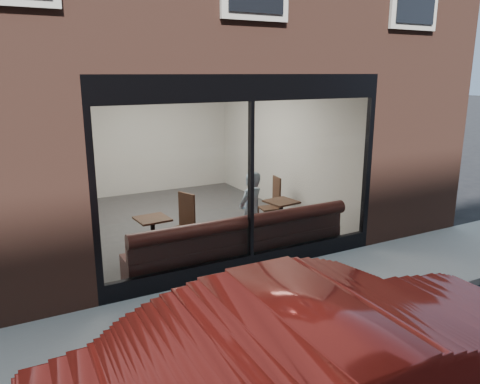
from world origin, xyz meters
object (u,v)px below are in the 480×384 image
person (251,214)px  parked_car (353,384)px  cafe_table_right (281,202)px  cafe_chair_left (180,230)px  cafe_table_left (152,219)px  banquette (239,251)px  cafe_chair_right (269,208)px

person → parked_car: 4.82m
cafe_table_right → cafe_chair_left: (-1.88, 0.70, -0.50)m
person → cafe_chair_left: bearing=-76.6°
cafe_table_left → parked_car: size_ratio=0.11×
cafe_chair_left → person: bearing=105.0°
cafe_table_left → parked_car: 5.17m
person → cafe_table_left: size_ratio=2.83×
banquette → cafe_table_right: bearing=29.6°
banquette → parked_car: bearing=-106.4°
cafe_table_right → parked_car: (-2.62, -5.04, 0.07)m
banquette → cafe_chair_left: size_ratio=9.15×
banquette → cafe_table_left: cafe_table_left is taller
cafe_chair_left → banquette: bearing=87.7°
cafe_chair_right → parked_car: size_ratio=0.08×
cafe_table_right → cafe_chair_left: cafe_table_right is taller
cafe_chair_left → cafe_chair_right: bearing=170.4°
cafe_table_right → cafe_table_left: bearing=177.2°
cafe_table_left → cafe_chair_left: bearing=38.3°
person → cafe_chair_right: (1.44, 1.69, -0.53)m
cafe_chair_left → parked_car: size_ratio=0.09×
banquette → cafe_chair_left: bearing=109.1°
banquette → cafe_table_left: 1.62m
banquette → parked_car: 4.48m
person → cafe_chair_right: bearing=-153.4°
cafe_table_left → cafe_table_right: size_ratio=0.98×
cafe_table_left → cafe_chair_right: bearing=19.2°
cafe_table_left → parked_car: parked_car is taller
cafe_table_left → person: bearing=-21.3°
person → cafe_table_right: person is taller
cafe_table_right → parked_car: bearing=-117.5°
cafe_table_left → parked_car: (-0.01, -5.17, 0.07)m
banquette → person: size_ratio=2.59×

